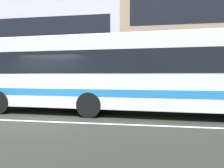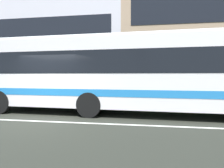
# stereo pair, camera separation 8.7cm
# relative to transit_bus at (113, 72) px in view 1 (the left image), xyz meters

# --- Properties ---
(ground_plane) EXTENTS (160.00, 160.00, 0.00)m
(ground_plane) POSITION_rel_transit_bus_xyz_m (-2.54, -2.09, -1.83)
(ground_plane) COLOR #2C2E26
(lane_centre_line) EXTENTS (60.00, 0.16, 0.01)m
(lane_centre_line) POSITION_rel_transit_bus_xyz_m (-2.54, -2.09, -1.82)
(lane_centre_line) COLOR silver
(lane_centre_line) RESTS_ON ground_plane
(hedge_row_far) EXTENTS (21.59, 1.10, 0.84)m
(hedge_row_far) POSITION_rel_transit_bus_xyz_m (0.47, 3.35, -1.41)
(hedge_row_far) COLOR #1D5324
(hedge_row_far) RESTS_ON ground_plane
(apartment_block_left) EXTENTS (20.31, 8.70, 10.17)m
(apartment_block_left) POSITION_rel_transit_bus_xyz_m (-10.90, 12.87, 3.26)
(apartment_block_left) COLOR silver
(apartment_block_left) RESTS_ON ground_plane
(transit_bus) EXTENTS (11.71, 3.07, 3.32)m
(transit_bus) POSITION_rel_transit_bus_xyz_m (0.00, 0.00, 0.00)
(transit_bus) COLOR white
(transit_bus) RESTS_ON ground_plane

